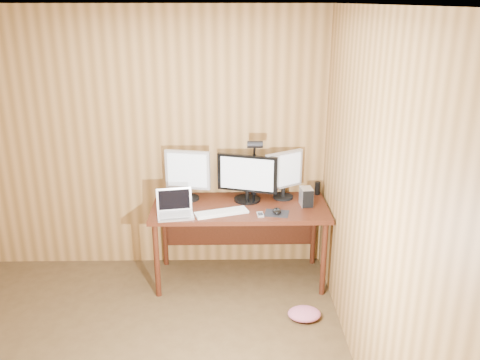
{
  "coord_description": "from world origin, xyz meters",
  "views": [
    {
      "loc": [
        0.85,
        -2.66,
        2.53
      ],
      "look_at": [
        0.93,
        1.58,
        1.02
      ],
      "focal_mm": 38.0,
      "sensor_mm": 36.0,
      "label": 1
    }
  ],
  "objects_px": {
    "monitor_right": "(284,173)",
    "laptop": "(175,209)",
    "desk": "(240,215)",
    "monitor_left": "(188,173)",
    "phone": "(260,215)",
    "desk_lamp": "(254,160)",
    "mouse": "(277,211)",
    "hard_drive": "(306,197)",
    "keyboard": "(221,212)",
    "speaker": "(317,188)",
    "monitor_center": "(247,177)"
  },
  "relations": [
    {
      "from": "speaker",
      "to": "keyboard",
      "type": "bearing_deg",
      "value": -153.77
    },
    {
      "from": "phone",
      "to": "desk",
      "type": "bearing_deg",
      "value": 116.35
    },
    {
      "from": "phone",
      "to": "keyboard",
      "type": "bearing_deg",
      "value": 167.9
    },
    {
      "from": "hard_drive",
      "to": "phone",
      "type": "relative_size",
      "value": 1.48
    },
    {
      "from": "laptop",
      "to": "desk_lamp",
      "type": "relative_size",
      "value": 0.56
    },
    {
      "from": "desk_lamp",
      "to": "hard_drive",
      "type": "bearing_deg",
      "value": -8.52
    },
    {
      "from": "monitor_right",
      "to": "laptop",
      "type": "bearing_deg",
      "value": 169.76
    },
    {
      "from": "desk",
      "to": "desk_lamp",
      "type": "relative_size",
      "value": 2.59
    },
    {
      "from": "monitor_right",
      "to": "mouse",
      "type": "distance_m",
      "value": 0.44
    },
    {
      "from": "laptop",
      "to": "desk_lamp",
      "type": "distance_m",
      "value": 0.87
    },
    {
      "from": "desk",
      "to": "keyboard",
      "type": "height_order",
      "value": "keyboard"
    },
    {
      "from": "desk",
      "to": "phone",
      "type": "height_order",
      "value": "phone"
    },
    {
      "from": "laptop",
      "to": "desk_lamp",
      "type": "bearing_deg",
      "value": 18.31
    },
    {
      "from": "hard_drive",
      "to": "speaker",
      "type": "bearing_deg",
      "value": 56.28
    },
    {
      "from": "keyboard",
      "to": "hard_drive",
      "type": "height_order",
      "value": "hard_drive"
    },
    {
      "from": "monitor_right",
      "to": "phone",
      "type": "height_order",
      "value": "monitor_right"
    },
    {
      "from": "monitor_center",
      "to": "monitor_right",
      "type": "distance_m",
      "value": 0.35
    },
    {
      "from": "monitor_right",
      "to": "monitor_left",
      "type": "bearing_deg",
      "value": 149.74
    },
    {
      "from": "monitor_left",
      "to": "mouse",
      "type": "height_order",
      "value": "monitor_left"
    },
    {
      "from": "desk_lamp",
      "to": "desk",
      "type": "bearing_deg",
      "value": -125.74
    },
    {
      "from": "mouse",
      "to": "hard_drive",
      "type": "relative_size",
      "value": 0.7
    },
    {
      "from": "mouse",
      "to": "desk_lamp",
      "type": "relative_size",
      "value": 0.19
    },
    {
      "from": "desk",
      "to": "monitor_center",
      "type": "relative_size",
      "value": 2.89
    },
    {
      "from": "speaker",
      "to": "desk",
      "type": "bearing_deg",
      "value": -164.53
    },
    {
      "from": "monitor_left",
      "to": "hard_drive",
      "type": "distance_m",
      "value": 1.11
    },
    {
      "from": "hard_drive",
      "to": "speaker",
      "type": "height_order",
      "value": "hard_drive"
    },
    {
      "from": "monitor_center",
      "to": "hard_drive",
      "type": "height_order",
      "value": "monitor_center"
    },
    {
      "from": "desk",
      "to": "monitor_left",
      "type": "height_order",
      "value": "monitor_left"
    },
    {
      "from": "laptop",
      "to": "hard_drive",
      "type": "xyz_separation_m",
      "value": [
        1.18,
        0.19,
        0.03
      ]
    },
    {
      "from": "desk",
      "to": "laptop",
      "type": "height_order",
      "value": "laptop"
    },
    {
      "from": "hard_drive",
      "to": "mouse",
      "type": "bearing_deg",
      "value": -151.54
    },
    {
      "from": "desk",
      "to": "monitor_left",
      "type": "distance_m",
      "value": 0.62
    },
    {
      "from": "hard_drive",
      "to": "desk_lamp",
      "type": "relative_size",
      "value": 0.27
    },
    {
      "from": "monitor_left",
      "to": "desk_lamp",
      "type": "distance_m",
      "value": 0.63
    },
    {
      "from": "keyboard",
      "to": "mouse",
      "type": "distance_m",
      "value": 0.49
    },
    {
      "from": "desk_lamp",
      "to": "monitor_left",
      "type": "bearing_deg",
      "value": -165.7
    },
    {
      "from": "mouse",
      "to": "phone",
      "type": "distance_m",
      "value": 0.15
    },
    {
      "from": "phone",
      "to": "speaker",
      "type": "distance_m",
      "value": 0.77
    },
    {
      "from": "mouse",
      "to": "speaker",
      "type": "distance_m",
      "value": 0.63
    },
    {
      "from": "laptop",
      "to": "hard_drive",
      "type": "height_order",
      "value": "laptop"
    },
    {
      "from": "desk",
      "to": "monitor_center",
      "type": "height_order",
      "value": "monitor_center"
    },
    {
      "from": "monitor_left",
      "to": "desk_lamp",
      "type": "bearing_deg",
      "value": 12.57
    },
    {
      "from": "mouse",
      "to": "phone",
      "type": "xyz_separation_m",
      "value": [
        -0.15,
        -0.04,
        -0.02
      ]
    },
    {
      "from": "monitor_left",
      "to": "desk_lamp",
      "type": "height_order",
      "value": "desk_lamp"
    },
    {
      "from": "monitor_left",
      "to": "laptop",
      "type": "bearing_deg",
      "value": -92.75
    },
    {
      "from": "hard_drive",
      "to": "phone",
      "type": "height_order",
      "value": "hard_drive"
    },
    {
      "from": "laptop",
      "to": "desk",
      "type": "bearing_deg",
      "value": 14.41
    },
    {
      "from": "keyboard",
      "to": "mouse",
      "type": "bearing_deg",
      "value": -19.09
    },
    {
      "from": "monitor_center",
      "to": "desk",
      "type": "bearing_deg",
      "value": -121.71
    },
    {
      "from": "monitor_center",
      "to": "desk_lamp",
      "type": "xyz_separation_m",
      "value": [
        0.07,
        0.06,
        0.15
      ]
    }
  ]
}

